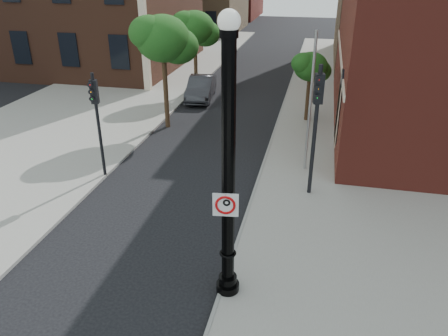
% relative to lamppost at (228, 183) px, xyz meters
% --- Properties ---
extents(ground, '(120.00, 120.00, 0.00)m').
position_rel_lamppost_xyz_m(ground, '(-2.22, 0.73, -3.29)').
color(ground, black).
rests_on(ground, ground).
extents(sidewalk_right, '(8.00, 60.00, 0.12)m').
position_rel_lamppost_xyz_m(sidewalk_right, '(3.78, 10.73, -3.23)').
color(sidewalk_right, gray).
rests_on(sidewalk_right, ground).
extents(sidewalk_left, '(10.00, 50.00, 0.12)m').
position_rel_lamppost_xyz_m(sidewalk_left, '(-11.22, 18.73, -3.23)').
color(sidewalk_left, gray).
rests_on(sidewalk_left, ground).
extents(curb_edge, '(0.10, 60.00, 0.14)m').
position_rel_lamppost_xyz_m(curb_edge, '(-0.17, 10.73, -3.22)').
color(curb_edge, gray).
rests_on(curb_edge, ground).
extents(lamppost, '(0.60, 0.60, 7.13)m').
position_rel_lamppost_xyz_m(lamppost, '(0.00, 0.00, 0.00)').
color(lamppost, black).
rests_on(lamppost, ground).
extents(no_parking_sign, '(0.61, 0.13, 0.61)m').
position_rel_lamppost_xyz_m(no_parking_sign, '(-0.02, -0.18, -0.49)').
color(no_parking_sign, white).
rests_on(no_parking_sign, ground).
extents(parked_car, '(1.97, 4.36, 1.39)m').
position_rel_lamppost_xyz_m(parked_car, '(-5.37, 16.90, -2.60)').
color(parked_car, '#2A2A2F').
rests_on(parked_car, ground).
extents(traffic_signal_left, '(0.32, 0.37, 4.25)m').
position_rel_lamppost_xyz_m(traffic_signal_left, '(-6.28, 5.54, -0.43)').
color(traffic_signal_left, black).
rests_on(traffic_signal_left, ground).
extents(traffic_signal_right, '(0.36, 0.42, 4.88)m').
position_rel_lamppost_xyz_m(traffic_signal_right, '(1.84, 5.82, -0.00)').
color(traffic_signal_right, black).
rests_on(traffic_signal_right, ground).
extents(utility_pole, '(0.11, 0.11, 5.66)m').
position_rel_lamppost_xyz_m(utility_pole, '(1.56, 7.90, -0.47)').
color(utility_pole, '#999999').
rests_on(utility_pole, ground).
extents(street_tree_a, '(3.13, 2.83, 5.63)m').
position_rel_lamppost_xyz_m(street_tree_a, '(-5.71, 11.70, 1.15)').
color(street_tree_a, '#321F14').
rests_on(street_tree_a, ground).
extents(street_tree_b, '(2.86, 2.59, 5.16)m').
position_rel_lamppost_xyz_m(street_tree_b, '(-5.96, 18.06, 0.78)').
color(street_tree_b, '#321F14').
rests_on(street_tree_b, ground).
extents(street_tree_c, '(2.07, 1.87, 3.72)m').
position_rel_lamppost_xyz_m(street_tree_c, '(1.33, 14.07, -0.37)').
color(street_tree_c, '#321F14').
rests_on(street_tree_c, ground).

